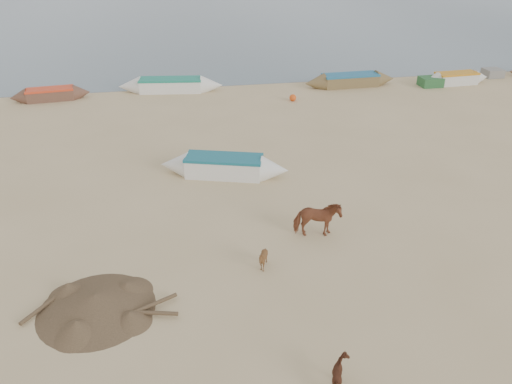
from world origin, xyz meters
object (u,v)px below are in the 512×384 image
(cow_adult, at_px, (317,219))
(calf_right, at_px, (342,375))
(calf_front, at_px, (263,259))
(near_canoe, at_px, (224,166))

(cow_adult, distance_m, calf_right, 6.80)
(calf_front, distance_m, calf_right, 5.15)
(calf_front, xyz_separation_m, calf_right, (0.96, -5.06, 0.00))
(calf_right, xyz_separation_m, near_canoe, (-1.34, 12.25, 0.07))
(near_canoe, bearing_deg, calf_right, -66.64)
(calf_right, bearing_deg, cow_adult, -16.27)
(cow_adult, relative_size, near_canoe, 0.29)
(cow_adult, bearing_deg, near_canoe, 34.05)
(calf_front, bearing_deg, calf_right, -13.93)
(near_canoe, bearing_deg, cow_adult, -47.30)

